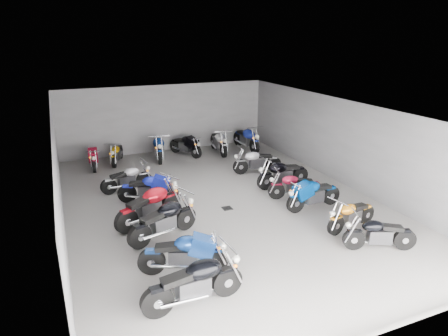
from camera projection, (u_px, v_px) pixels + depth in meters
The scene contains 24 objects.
ground at pixel (221, 203), 13.64m from camera, with size 14.00×14.00×0.00m, color gray.
wall_back at pixel (166, 118), 19.23m from camera, with size 10.00×0.10×3.20m, color gray.
wall_left at pixel (58, 179), 11.28m from camera, with size 0.10×14.00×3.20m, color gray.
wall_right at pixel (344, 143), 14.97m from camera, with size 0.10×14.00×3.20m, color gray.
ceiling at pixel (221, 109), 12.61m from camera, with size 10.00×14.00×0.04m, color black.
drain_grate at pixel (227, 208), 13.20m from camera, with size 0.32×0.32×0.01m, color black.
motorcycle_left_a at pixel (195, 283), 8.35m from camera, with size 2.29×0.48×1.01m.
motorcycle_left_b at pixel (184, 254), 9.49m from camera, with size 2.07×0.91×0.95m.
motorcycle_left_c at pixel (164, 220), 11.14m from camera, with size 2.16×0.95×0.99m.
motorcycle_left_d at pixel (150, 206), 12.02m from camera, with size 2.23×1.14×1.05m.
motorcycle_left_e at pixel (149, 189), 13.51m from camera, with size 1.95×0.95×0.91m.
motorcycle_left_f at pixel (127, 179), 14.57m from camera, with size 1.93×0.50×0.85m.
motorcycle_right_a at pixel (379, 234), 10.56m from camera, with size 1.84×0.89×0.86m.
motorcycle_right_b at pixel (351, 215), 11.67m from camera, with size 1.92×0.52×0.85m.
motorcycle_right_c at pixel (313, 194), 13.05m from camera, with size 2.11×0.45×0.93m.
motorcycle_right_d at pixel (295, 186), 13.87m from camera, with size 1.89×0.73×0.85m.
motorcycle_right_e at pixel (282, 174), 14.91m from camera, with size 2.18×0.44×0.96m.
motorcycle_right_f at pixel (257, 161), 16.43m from camera, with size 2.07×0.50×0.91m.
motorcycle_back_a at pixel (93, 157), 17.05m from camera, with size 0.43×2.03×0.89m.
motorcycle_back_b at pixel (117, 153), 17.66m from camera, with size 0.78×1.85×0.85m.
motorcycle_back_c at pixel (158, 147), 18.17m from camera, with size 0.63×2.35×1.04m.
motorcycle_back_d at pixel (186, 145), 18.76m from camera, with size 1.00×1.94×0.91m.
motorcycle_back_e at pixel (219, 142), 19.12m from camera, with size 0.51×2.31×1.01m.
motorcycle_back_f at pixel (246, 138), 19.69m from camera, with size 0.50×2.37×1.04m.
Camera 1 is at (-4.80, -11.58, 5.51)m, focal length 32.00 mm.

